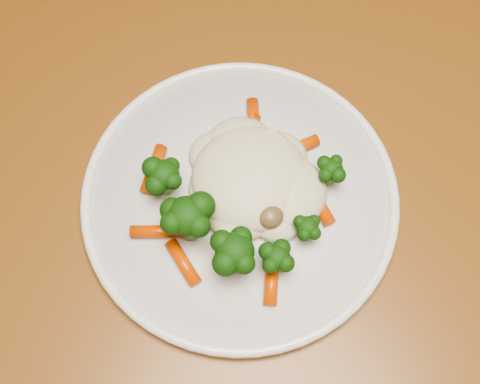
{
  "coord_description": "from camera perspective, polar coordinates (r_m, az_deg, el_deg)",
  "views": [
    {
      "loc": [
        0.33,
        -0.27,
        1.28
      ],
      "look_at": [
        0.19,
        -0.09,
        0.77
      ],
      "focal_mm": 45.0,
      "sensor_mm": 36.0,
      "label": 1
    }
  ],
  "objects": [
    {
      "name": "dining_table",
      "position": [
        0.67,
        11.34,
        -6.62
      ],
      "size": [
        1.45,
        1.12,
        0.75
      ],
      "rotation": [
        0.0,
        0.0,
        -0.22
      ],
      "color": "brown",
      "rests_on": "ground"
    },
    {
      "name": "plate",
      "position": [
        0.57,
        0.0,
        -0.55
      ],
      "size": [
        0.3,
        0.3,
        0.01
      ],
      "primitive_type": "cylinder",
      "color": "white",
      "rests_on": "dining_table"
    },
    {
      "name": "meal",
      "position": [
        0.54,
        -0.03,
        -0.14
      ],
      "size": [
        0.19,
        0.19,
        0.05
      ],
      "color": "beige",
      "rests_on": "plate"
    }
  ]
}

